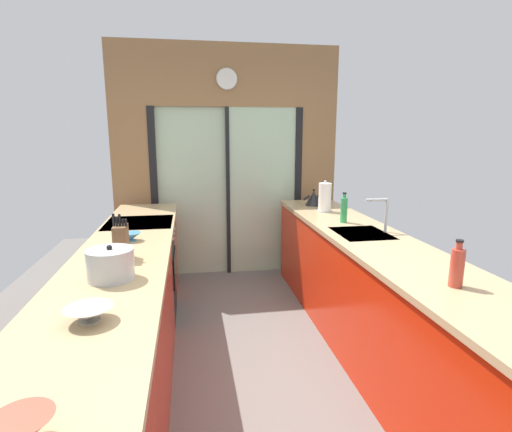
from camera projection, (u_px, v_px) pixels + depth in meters
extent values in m
cube|color=slate|center=(251.00, 346.00, 3.28)|extent=(5.04, 7.60, 0.02)
cube|color=olive|center=(226.00, 75.00, 4.53)|extent=(2.64, 0.08, 0.70)
cube|color=#B2D1AD|center=(193.00, 193.00, 4.76)|extent=(0.80, 0.02, 2.00)
cube|color=#B2D1AD|center=(262.00, 192.00, 4.86)|extent=(0.80, 0.02, 2.00)
cube|color=black|center=(155.00, 194.00, 4.67)|extent=(0.08, 0.10, 2.00)
cube|color=black|center=(297.00, 191.00, 4.95)|extent=(0.08, 0.10, 2.00)
cube|color=black|center=(228.00, 192.00, 4.81)|extent=(0.04, 0.10, 2.00)
cube|color=olive|center=(133.00, 195.00, 4.63)|extent=(0.42, 0.08, 2.00)
cube|color=olive|center=(316.00, 190.00, 4.99)|extent=(0.42, 0.08, 2.00)
cylinder|color=white|center=(227.00, 79.00, 4.49)|extent=(0.22, 0.03, 0.22)
torus|color=beige|center=(227.00, 79.00, 4.49)|extent=(0.24, 0.02, 0.24)
cube|color=red|center=(110.00, 372.00, 2.14)|extent=(0.58, 2.55, 0.88)
cube|color=red|center=(149.00, 253.00, 4.27)|extent=(0.58, 0.65, 0.88)
cube|color=tan|center=(122.00, 256.00, 2.65)|extent=(0.62, 3.80, 0.04)
cube|color=red|center=(375.00, 302.00, 3.04)|extent=(0.58, 3.80, 0.88)
cube|color=tan|center=(378.00, 244.00, 2.95)|extent=(0.62, 3.80, 0.04)
cube|color=#B7BABC|center=(362.00, 236.00, 3.19)|extent=(0.40, 0.48, 0.05)
cylinder|color=#B7BABC|center=(386.00, 215.00, 3.19)|extent=(0.02, 0.02, 0.28)
cylinder|color=#B7BABC|center=(377.00, 200.00, 3.15)|extent=(0.18, 0.02, 0.02)
cube|color=black|center=(142.00, 273.00, 3.66)|extent=(0.58, 0.60, 0.88)
cube|color=black|center=(175.00, 267.00, 3.70)|extent=(0.01, 0.48, 0.28)
cube|color=black|center=(139.00, 224.00, 3.57)|extent=(0.58, 0.60, 0.03)
cylinder|color=#B7BABC|center=(173.00, 239.00, 3.47)|extent=(0.02, 0.04, 0.04)
cylinder|color=#B7BABC|center=(174.00, 234.00, 3.64)|extent=(0.02, 0.04, 0.04)
cylinder|color=#B7BABC|center=(174.00, 229.00, 3.81)|extent=(0.02, 0.04, 0.04)
cone|color=#BC4C38|center=(22.00, 430.00, 1.01)|extent=(0.16, 0.16, 0.07)
cylinder|color=gray|center=(89.00, 321.00, 1.68)|extent=(0.09, 0.09, 0.01)
cone|color=gray|center=(89.00, 313.00, 1.68)|extent=(0.20, 0.20, 0.06)
cylinder|color=teal|center=(132.00, 240.00, 2.95)|extent=(0.06, 0.06, 0.01)
cone|color=teal|center=(131.00, 236.00, 2.94)|extent=(0.14, 0.14, 0.05)
cube|color=brown|center=(121.00, 242.00, 2.51)|extent=(0.08, 0.14, 0.22)
cylinder|color=black|center=(114.00, 221.00, 2.47)|extent=(0.02, 0.02, 0.09)
cylinder|color=black|center=(117.00, 222.00, 2.48)|extent=(0.02, 0.02, 0.06)
cylinder|color=black|center=(120.00, 221.00, 2.48)|extent=(0.02, 0.02, 0.08)
cylinder|color=black|center=(123.00, 223.00, 2.49)|extent=(0.02, 0.02, 0.05)
cylinder|color=black|center=(126.00, 223.00, 2.49)|extent=(0.02, 0.02, 0.05)
cylinder|color=#B7BABC|center=(111.00, 265.00, 2.16)|extent=(0.25, 0.25, 0.16)
cylinder|color=#B7BABC|center=(110.00, 250.00, 2.15)|extent=(0.25, 0.25, 0.01)
sphere|color=black|center=(109.00, 248.00, 2.14)|extent=(0.03, 0.03, 0.03)
cone|color=black|center=(314.00, 198.00, 4.39)|extent=(0.18, 0.18, 0.16)
sphere|color=black|center=(314.00, 190.00, 4.37)|extent=(0.03, 0.03, 0.03)
cylinder|color=black|center=(306.00, 198.00, 4.37)|extent=(0.08, 0.02, 0.07)
torus|color=black|center=(321.00, 197.00, 4.40)|extent=(0.10, 0.01, 0.10)
cylinder|color=#B23D2D|center=(457.00, 268.00, 2.05)|extent=(0.07, 0.07, 0.20)
cylinder|color=#B23D2D|center=(459.00, 246.00, 2.03)|extent=(0.03, 0.03, 0.04)
cylinder|color=black|center=(460.00, 241.00, 2.02)|extent=(0.04, 0.04, 0.01)
cylinder|color=#339E56|center=(344.00, 210.00, 3.54)|extent=(0.06, 0.06, 0.22)
cylinder|color=#339E56|center=(345.00, 196.00, 3.51)|extent=(0.03, 0.03, 0.04)
cylinder|color=black|center=(345.00, 193.00, 3.51)|extent=(0.03, 0.03, 0.01)
cylinder|color=#B7BABC|center=(324.00, 211.00, 4.05)|extent=(0.15, 0.15, 0.01)
cylinder|color=white|center=(325.00, 197.00, 4.02)|extent=(0.13, 0.13, 0.28)
sphere|color=#B7BABC|center=(325.00, 182.00, 3.99)|extent=(0.03, 0.03, 0.03)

